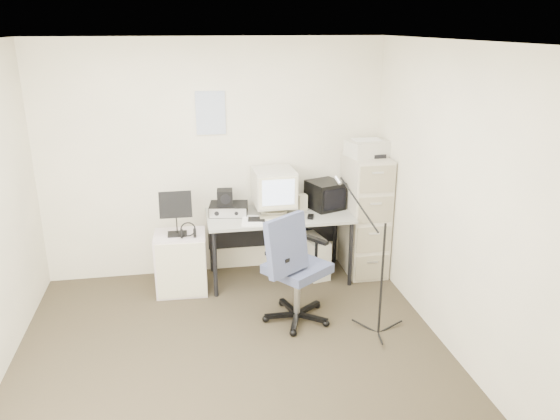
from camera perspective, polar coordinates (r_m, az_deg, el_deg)
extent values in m
cube|color=#383223|center=(4.65, -4.77, -15.43)|extent=(3.60, 3.60, 0.01)
cube|color=white|center=(3.85, -5.82, 17.11)|extent=(3.60, 3.60, 0.01)
cube|color=#FBF0CD|center=(5.80, -6.88, 5.17)|extent=(3.60, 0.02, 2.50)
cube|color=#FBF0CD|center=(2.47, -1.29, -14.67)|extent=(3.60, 0.02, 2.50)
cube|color=#FBF0CD|center=(4.58, 17.77, 0.66)|extent=(0.02, 3.60, 2.50)
cube|color=white|center=(5.69, -7.27, 10.03)|extent=(0.30, 0.02, 0.44)
cube|color=beige|center=(5.97, 8.86, -0.53)|extent=(0.40, 0.60, 1.30)
cube|color=beige|center=(5.80, 9.14, 6.38)|extent=(0.47, 0.38, 0.16)
cube|color=#9D9C8F|center=(5.82, -0.10, -3.84)|extent=(1.50, 0.70, 0.73)
cube|color=beige|center=(5.69, -0.64, 2.00)|extent=(0.43, 0.45, 0.46)
cube|color=black|center=(5.85, 4.72, 1.58)|extent=(0.42, 0.43, 0.29)
cube|color=beige|center=(5.81, 2.35, 0.84)|extent=(0.10, 0.10, 0.17)
cube|color=beige|center=(5.54, 0.05, -0.85)|extent=(0.47, 0.21, 0.03)
cube|color=black|center=(5.58, 3.21, -0.70)|extent=(0.09, 0.11, 0.03)
cube|color=black|center=(5.70, -5.39, 0.11)|extent=(0.43, 0.34, 0.11)
cube|color=black|center=(5.65, -5.78, 1.36)|extent=(0.17, 0.16, 0.16)
cube|color=white|center=(5.48, -2.89, -1.13)|extent=(0.25, 0.31, 0.02)
cube|color=beige|center=(5.98, 3.52, -4.82)|extent=(0.29, 0.49, 0.42)
cube|color=#434961|center=(4.94, 1.82, -5.90)|extent=(0.88, 0.88, 1.09)
cube|color=silver|center=(5.66, -10.28, -5.42)|extent=(0.52, 0.42, 0.63)
cube|color=black|center=(5.44, -10.81, -0.29)|extent=(0.35, 0.27, 0.46)
torus|color=black|center=(5.41, -9.57, -2.31)|extent=(0.21, 0.21, 0.03)
cylinder|color=black|center=(4.76, 10.70, -5.44)|extent=(0.03, 0.03, 1.36)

